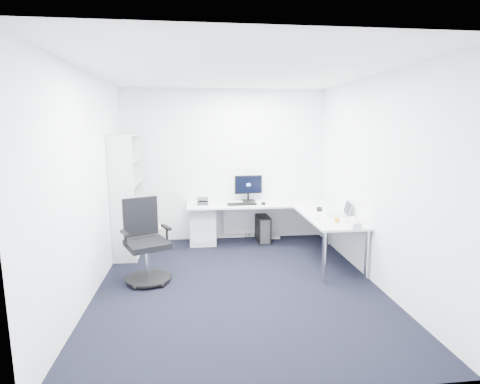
{
  "coord_description": "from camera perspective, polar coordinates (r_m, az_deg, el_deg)",
  "views": [
    {
      "loc": [
        -0.51,
        -4.6,
        2.06
      ],
      "look_at": [
        0.15,
        1.05,
        1.05
      ],
      "focal_mm": 28.0,
      "sensor_mm": 36.0,
      "label": 1
    }
  ],
  "objects": [
    {
      "name": "ground",
      "position": [
        5.07,
        -0.31,
        -13.91
      ],
      "size": [
        4.2,
        4.2,
        0.0
      ],
      "primitive_type": "plane",
      "color": "black"
    },
    {
      "name": "bookshelf",
      "position": [
        6.25,
        -16.83,
        -0.43
      ],
      "size": [
        0.38,
        0.97,
        1.94
      ],
      "primitive_type": null,
      "color": "silver",
      "rests_on": "ground"
    },
    {
      "name": "monitor",
      "position": [
        6.7,
        1.3,
        0.63
      ],
      "size": [
        0.51,
        0.2,
        0.48
      ],
      "primitive_type": null,
      "rotation": [
        0.0,
        0.0,
        0.09
      ],
      "color": "black",
      "rests_on": "l_desk"
    },
    {
      "name": "headphones",
      "position": [
        6.15,
        11.99,
        -2.46
      ],
      "size": [
        0.19,
        0.24,
        0.05
      ],
      "primitive_type": null,
      "rotation": [
        0.0,
        0.0,
        -0.32
      ],
      "color": "black",
      "rests_on": "l_desk"
    },
    {
      "name": "drawer_pedestal",
      "position": [
        6.7,
        -5.71,
        -4.81
      ],
      "size": [
        0.45,
        0.56,
        0.69
      ],
      "primitive_type": "cube",
      "color": "silver",
      "rests_on": "ground"
    },
    {
      "name": "white_keyboard",
      "position": [
        5.72,
        11.17,
        -3.59
      ],
      "size": [
        0.14,
        0.4,
        0.01
      ],
      "primitive_type": "cube",
      "rotation": [
        0.0,
        0.0,
        0.06
      ],
      "color": "silver",
      "rests_on": "l_desk"
    },
    {
      "name": "l_desk",
      "position": [
        6.33,
        3.24,
        -5.52
      ],
      "size": [
        2.48,
        1.39,
        0.72
      ],
      "primitive_type": null,
      "color": "silver",
      "rests_on": "ground"
    },
    {
      "name": "black_pc_tower",
      "position": [
        6.78,
        3.49,
        -5.58
      ],
      "size": [
        0.23,
        0.49,
        0.47
      ],
      "primitive_type": "cube",
      "rotation": [
        0.0,
        0.0,
        0.04
      ],
      "color": "black",
      "rests_on": "ground"
    },
    {
      "name": "mouse",
      "position": [
        6.45,
        3.61,
        -1.76
      ],
      "size": [
        0.09,
        0.12,
        0.04
      ],
      "primitive_type": "cube",
      "rotation": [
        0.0,
        0.0,
        -0.19
      ],
      "color": "black",
      "rests_on": "l_desk"
    },
    {
      "name": "wall_left",
      "position": [
        4.83,
        -22.05,
        0.87
      ],
      "size": [
        0.02,
        4.2,
        2.7
      ],
      "primitive_type": "cube",
      "color": "white",
      "rests_on": "ground"
    },
    {
      "name": "task_chair",
      "position": [
        5.11,
        -13.98,
        -7.39
      ],
      "size": [
        0.82,
        0.82,
        1.11
      ],
      "primitive_type": null,
      "rotation": [
        0.0,
        0.0,
        0.43
      ],
      "color": "black",
      "rests_on": "ground"
    },
    {
      "name": "orange_fruit",
      "position": [
        5.42,
        14.55,
        -4.15
      ],
      "size": [
        0.07,
        0.07,
        0.07
      ],
      "primitive_type": "sphere",
      "color": "orange",
      "rests_on": "l_desk"
    },
    {
      "name": "wall_right",
      "position": [
        5.2,
        19.8,
        1.62
      ],
      "size": [
        0.02,
        4.2,
        2.7
      ],
      "primitive_type": "cube",
      "color": "white",
      "rests_on": "ground"
    },
    {
      "name": "black_keyboard",
      "position": [
        6.43,
        0.3,
        -1.83
      ],
      "size": [
        0.5,
        0.19,
        0.02
      ],
      "primitive_type": "cube",
      "rotation": [
        0.0,
        0.0,
        0.04
      ],
      "color": "black",
      "rests_on": "l_desk"
    },
    {
      "name": "power_strip",
      "position": [
        6.99,
        4.7,
        -6.95
      ],
      "size": [
        0.34,
        0.09,
        0.04
      ],
      "primitive_type": "cube",
      "rotation": [
        0.0,
        0.0,
        -0.09
      ],
      "color": "silver",
      "rests_on": "ground"
    },
    {
      "name": "desk_phone",
      "position": [
        6.48,
        -5.7,
        -1.32
      ],
      "size": [
        0.19,
        0.19,
        0.13
      ],
      "primitive_type": null,
      "rotation": [
        0.0,
        0.0,
        -0.04
      ],
      "color": "#2D2D2F",
      "rests_on": "l_desk"
    },
    {
      "name": "tissue_box",
      "position": [
        5.23,
        16.87,
        -4.73
      ],
      "size": [
        0.14,
        0.24,
        0.08
      ],
      "primitive_type": "cube",
      "rotation": [
        0.0,
        0.0,
        0.09
      ],
      "color": "silver",
      "rests_on": "l_desk"
    },
    {
      "name": "beige_pc_tower",
      "position": [
        6.66,
        -12.11,
        -6.58
      ],
      "size": [
        0.22,
        0.4,
        0.36
      ],
      "primitive_type": "cube",
      "rotation": [
        0.0,
        0.0,
        -0.14
      ],
      "color": "beige",
      "rests_on": "ground"
    },
    {
      "name": "wall_front",
      "position": [
        2.65,
        4.73,
        -5.5
      ],
      "size": [
        3.6,
        0.02,
        2.7
      ],
      "primitive_type": "cube",
      "color": "white",
      "rests_on": "ground"
    },
    {
      "name": "ceiling",
      "position": [
        4.68,
        -0.34,
        17.93
      ],
      "size": [
        4.2,
        4.2,
        0.0
      ],
      "primitive_type": "plane",
      "color": "white"
    },
    {
      "name": "wall_back",
      "position": [
        6.76,
        -2.3,
        4.02
      ],
      "size": [
        3.6,
        0.02,
        2.7
      ],
      "primitive_type": "cube",
      "color": "white",
      "rests_on": "ground"
    },
    {
      "name": "laptop",
      "position": [
        5.82,
        14.24,
        -2.38
      ],
      "size": [
        0.37,
        0.36,
        0.23
      ],
      "primitive_type": null,
      "rotation": [
        0.0,
        0.0,
        -0.17
      ],
      "color": "silver",
      "rests_on": "l_desk"
    }
  ]
}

